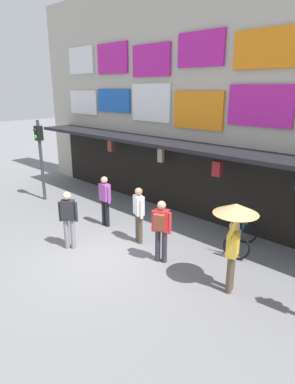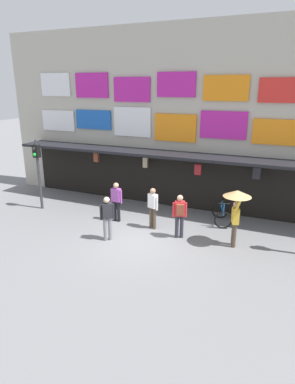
{
  "view_description": "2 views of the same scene",
  "coord_description": "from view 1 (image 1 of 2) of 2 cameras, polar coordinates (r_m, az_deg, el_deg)",
  "views": [
    {
      "loc": [
        6.53,
        -5.0,
        4.37
      ],
      "look_at": [
        0.3,
        1.33,
        1.57
      ],
      "focal_mm": 30.94,
      "sensor_mm": 36.0,
      "label": 1
    },
    {
      "loc": [
        4.74,
        -10.08,
        5.45
      ],
      "look_at": [
        -0.16,
        1.25,
        1.47
      ],
      "focal_mm": 30.89,
      "sensor_mm": 36.0,
      "label": 2
    }
  ],
  "objects": [
    {
      "name": "bicycle_parked",
      "position": [
        9.61,
        15.84,
        -7.63
      ],
      "size": [
        1.03,
        1.32,
        1.05
      ],
      "color": "black",
      "rests_on": "ground"
    },
    {
      "name": "traffic_light_near",
      "position": [
        13.73,
        -18.07,
        7.3
      ],
      "size": [
        0.29,
        0.33,
        3.2
      ],
      "color": "#38383D",
      "rests_on": "ground"
    },
    {
      "name": "shopfront",
      "position": [
        11.59,
        10.59,
        15.21
      ],
      "size": [
        18.0,
        2.6,
        8.0
      ],
      "color": "#B2AD9E",
      "rests_on": "ground"
    },
    {
      "name": "pedestrian_in_yellow",
      "position": [
        9.56,
        -1.52,
        -3.48
      ],
      "size": [
        0.5,
        0.34,
        1.68
      ],
      "color": "brown",
      "rests_on": "ground"
    },
    {
      "name": "pedestrian_in_blue",
      "position": [
        10.81,
        -7.35,
        -1.1
      ],
      "size": [
        0.53,
        0.23,
        1.68
      ],
      "color": "black",
      "rests_on": "ground"
    },
    {
      "name": "ground_plane",
      "position": [
        9.31,
        -7.21,
        -10.62
      ],
      "size": [
        80.0,
        80.0,
        0.0
      ],
      "primitive_type": "plane",
      "color": "slate"
    },
    {
      "name": "pedestrian_with_umbrella",
      "position": [
        7.25,
        14.82,
        -5.21
      ],
      "size": [
        0.96,
        0.96,
        2.08
      ],
      "color": "brown",
      "rests_on": "ground"
    },
    {
      "name": "pedestrian_in_black",
      "position": [
        8.47,
        2.35,
        -6.08
      ],
      "size": [
        0.49,
        0.45,
        1.68
      ],
      "color": "#2D2D38",
      "rests_on": "ground"
    },
    {
      "name": "pedestrian_in_purple",
      "position": [
        9.45,
        -13.47,
        -4.23
      ],
      "size": [
        0.42,
        0.4,
        1.68
      ],
      "color": "gray",
      "rests_on": "ground"
    }
  ]
}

